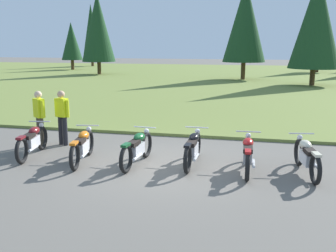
% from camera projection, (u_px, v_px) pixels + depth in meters
% --- Properties ---
extents(ground_plane, '(140.00, 140.00, 0.00)m').
position_uv_depth(ground_plane, '(163.00, 165.00, 10.15)').
color(ground_plane, '#605B54').
extents(grass_moorland, '(80.00, 44.00, 0.10)m').
position_uv_depth(grass_moorland, '(234.00, 79.00, 34.09)').
color(grass_moorland, olive).
rests_on(grass_moorland, ground).
extents(forest_treeline, '(43.65, 23.08, 8.91)m').
position_uv_depth(forest_treeline, '(319.00, 27.00, 35.18)').
color(forest_treeline, '#47331E').
rests_on(forest_treeline, ground).
extents(motorcycle_maroon, '(0.68, 2.09, 0.88)m').
position_uv_depth(motorcycle_maroon, '(33.00, 141.00, 10.88)').
color(motorcycle_maroon, black).
rests_on(motorcycle_maroon, ground).
extents(motorcycle_orange, '(0.68, 2.09, 0.88)m').
position_uv_depth(motorcycle_orange, '(82.00, 146.00, 10.33)').
color(motorcycle_orange, black).
rests_on(motorcycle_orange, ground).
extents(motorcycle_british_green, '(0.62, 2.10, 0.88)m').
position_uv_depth(motorcycle_british_green, '(137.00, 148.00, 10.12)').
color(motorcycle_british_green, black).
rests_on(motorcycle_british_green, ground).
extents(motorcycle_black, '(0.62, 2.10, 0.88)m').
position_uv_depth(motorcycle_black, '(193.00, 148.00, 10.09)').
color(motorcycle_black, black).
rests_on(motorcycle_black, ground).
extents(motorcycle_red, '(0.62, 2.10, 0.88)m').
position_uv_depth(motorcycle_red, '(248.00, 154.00, 9.57)').
color(motorcycle_red, black).
rests_on(motorcycle_red, ground).
extents(motorcycle_cream, '(0.68, 2.09, 0.88)m').
position_uv_depth(motorcycle_cream, '(307.00, 156.00, 9.36)').
color(motorcycle_cream, black).
rests_on(motorcycle_cream, ground).
extents(rider_checking_bike, '(0.47, 0.39, 1.67)m').
position_uv_depth(rider_checking_bike, '(39.00, 115.00, 11.89)').
color(rider_checking_bike, '#4C4233').
rests_on(rider_checking_bike, ground).
extents(rider_in_hivis_vest, '(0.53, 0.31, 1.67)m').
position_uv_depth(rider_in_hivis_vest, '(62.00, 114.00, 11.98)').
color(rider_in_hivis_vest, black).
rests_on(rider_in_hivis_vest, ground).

